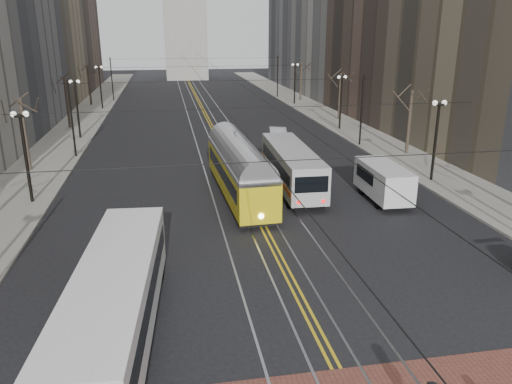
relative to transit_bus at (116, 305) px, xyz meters
name	(u,v)px	position (x,y,z in m)	size (l,w,h in m)	color
ground	(327,351)	(7.07, -1.82, -1.46)	(260.00, 260.00, 0.00)	black
sidewalk_left	(78,126)	(-7.93, 43.18, -1.39)	(5.00, 140.00, 0.15)	gray
sidewalk_right	(331,118)	(22.07, 43.18, -1.39)	(5.00, 140.00, 0.15)	gray
streetcar_rails	(210,123)	(7.07, 43.18, -1.46)	(4.80, 130.00, 0.02)	gray
centre_lines	(210,123)	(7.07, 43.18, -1.46)	(0.42, 130.00, 0.01)	gold
lamp_posts	(226,123)	(7.07, 26.93, 1.34)	(27.60, 57.20, 5.60)	black
street_trees	(218,112)	(7.07, 33.43, 1.34)	(31.68, 53.28, 5.60)	#382D23
trolley_wires	(218,102)	(7.07, 33.02, 2.31)	(25.96, 120.00, 6.60)	black
transit_bus	(116,305)	(0.00, 0.00, 0.00)	(2.44, 11.72, 2.93)	white
streetcar	(239,174)	(6.57, 15.47, 0.04)	(2.37, 12.77, 3.01)	yellow
rear_bus	(292,168)	(10.38, 16.52, -0.05)	(2.36, 10.85, 2.83)	#B8B8B8
cargo_van	(383,183)	(15.51, 12.86, -0.30)	(2.03, 5.28, 2.34)	white
sedan_grey	(284,159)	(11.07, 21.75, -0.77)	(1.63, 4.06, 1.38)	#393C40
sedan_silver	(278,136)	(12.57, 30.68, -0.70)	(1.62, 4.64, 1.53)	#9FA2A6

